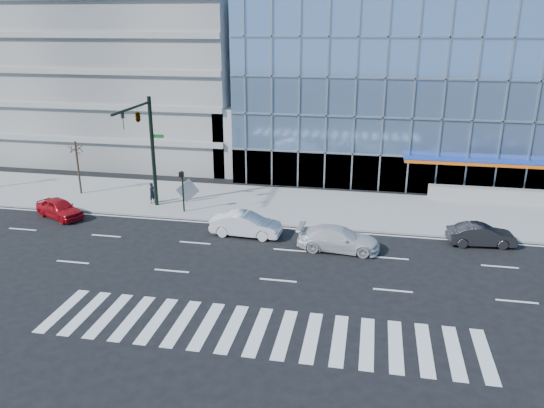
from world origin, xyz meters
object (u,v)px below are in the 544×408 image
at_px(red_sedan, 59,208).
at_px(pedestrian, 152,193).
at_px(ped_signal_post, 182,185).
at_px(dark_sedan, 481,235).
at_px(tilted_panel, 188,190).
at_px(white_sedan, 246,224).
at_px(traffic_signal, 143,128).
at_px(street_tree_near, 76,148).
at_px(white_suv, 338,239).

height_order(red_sedan, pedestrian, pedestrian).
xyz_separation_m(ped_signal_post, dark_sedan, (19.93, -1.94, -1.48)).
bearing_deg(tilted_panel, red_sedan, 176.76).
bearing_deg(red_sedan, tilted_panel, -34.32).
height_order(ped_signal_post, white_sedan, ped_signal_post).
bearing_deg(traffic_signal, tilted_panel, 50.07).
height_order(dark_sedan, tilted_panel, tilted_panel).
height_order(street_tree_near, tilted_panel, street_tree_near).
xyz_separation_m(traffic_signal, white_suv, (13.85, -3.94, -5.45)).
height_order(white_sedan, tilted_panel, tilted_panel).
distance_m(traffic_signal, white_sedan, 9.93).
distance_m(red_sedan, tilted_panel, 9.08).
bearing_deg(pedestrian, ped_signal_post, -96.36).
xyz_separation_m(ped_signal_post, tilted_panel, (-0.41, 2.12, -1.08)).
bearing_deg(dark_sedan, pedestrian, 76.15).
relative_size(traffic_signal, pedestrian, 5.06).
distance_m(traffic_signal, white_suv, 15.40).
bearing_deg(tilted_panel, traffic_signal, -163.07).
xyz_separation_m(pedestrian, tilted_panel, (2.53, 0.72, 0.12)).
relative_size(traffic_signal, white_suv, 1.62).
distance_m(white_sedan, red_sedan, 13.65).
distance_m(white_sedan, dark_sedan, 14.63).
height_order(dark_sedan, red_sedan, red_sedan).
xyz_separation_m(ped_signal_post, pedestrian, (-2.95, 1.40, -1.20)).
bearing_deg(dark_sedan, street_tree_near, 75.77).
bearing_deg(white_sedan, tilted_panel, 51.12).
bearing_deg(dark_sedan, white_sedan, 89.17).
bearing_deg(ped_signal_post, dark_sedan, -5.57).
xyz_separation_m(traffic_signal, red_sedan, (-5.78, -2.03, -5.48)).
height_order(traffic_signal, dark_sedan, traffic_signal).
relative_size(traffic_signal, street_tree_near, 1.89).
distance_m(dark_sedan, red_sedan, 28.21).
bearing_deg(dark_sedan, red_sedan, 85.40).
xyz_separation_m(street_tree_near, white_sedan, (14.85, -5.70, -3.03)).
distance_m(ped_signal_post, dark_sedan, 20.08).
distance_m(white_suv, pedestrian, 15.40).
distance_m(white_suv, red_sedan, 19.72).
relative_size(white_sedan, tilted_panel, 3.50).
bearing_deg(white_suv, ped_signal_post, 71.69).
xyz_separation_m(white_sedan, tilted_panel, (-5.77, 5.26, 0.31)).
relative_size(ped_signal_post, white_suv, 0.61).
xyz_separation_m(traffic_signal, street_tree_near, (-7.00, 2.93, -2.39)).
height_order(white_suv, tilted_panel, tilted_panel).
bearing_deg(ped_signal_post, street_tree_near, 164.94).
relative_size(street_tree_near, red_sedan, 1.06).
height_order(street_tree_near, white_sedan, street_tree_near).
bearing_deg(dark_sedan, traffic_signal, 80.46).
height_order(traffic_signal, tilted_panel, traffic_signal).
xyz_separation_m(ped_signal_post, street_tree_near, (-9.50, 2.56, 1.64)).
xyz_separation_m(white_suv, tilted_panel, (-11.77, 6.43, 0.34)).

